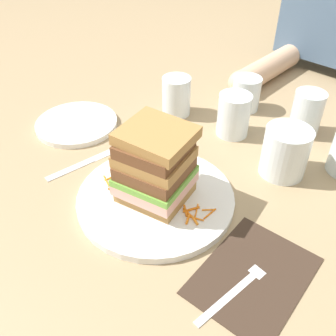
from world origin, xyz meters
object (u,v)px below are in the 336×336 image
object	(u,v)px
knife	(92,159)
side_plate	(77,124)
napkin_dark	(253,275)
empty_tumbler_3	(246,94)
main_plate	(156,198)
fork	(243,283)
empty_tumbler_0	(307,113)
empty_tumbler_1	(176,96)
sandwich	(155,166)
empty_tumbler_2	(234,115)
juice_glass	(285,155)

from	to	relation	value
knife	side_plate	bearing A→B (deg)	156.16
napkin_dark	empty_tumbler_3	world-z (taller)	empty_tumbler_3
main_plate	fork	xyz separation A→B (m)	(0.20, -0.04, -0.00)
empty_tumbler_0	empty_tumbler_1	world-z (taller)	empty_tumbler_0
sandwich	napkin_dark	bearing A→B (deg)	-4.23
empty_tumbler_1	side_plate	xyz separation A→B (m)	(-0.12, -0.19, -0.04)
knife	empty_tumbler_0	world-z (taller)	empty_tumbler_0
fork	knife	world-z (taller)	fork
knife	empty_tumbler_1	bearing A→B (deg)	90.01
empty_tumbler_0	side_plate	size ratio (longest dim) A/B	0.53
empty_tumbler_2	empty_tumbler_3	size ratio (longest dim) A/B	1.17
main_plate	side_plate	xyz separation A→B (m)	(-0.29, 0.05, -0.00)
fork	side_plate	bearing A→B (deg)	169.98
empty_tumbler_2	side_plate	bearing A→B (deg)	-141.73
fork	empty_tumbler_1	bearing A→B (deg)	143.43
side_plate	empty_tumbler_0	bearing A→B (deg)	40.16
empty_tumbler_0	empty_tumbler_3	bearing A→B (deg)	179.76
knife	empty_tumbler_3	size ratio (longest dim) A/B	2.65
juice_glass	empty_tumbler_1	size ratio (longest dim) A/B	1.06
fork	empty_tumbler_3	distance (m)	0.48
fork	knife	distance (m)	0.37
sandwich	fork	world-z (taller)	sandwich
napkin_dark	juice_glass	bearing A→B (deg)	111.39
napkin_dark	empty_tumbler_2	distance (m)	0.36
main_plate	sandwich	size ratio (longest dim) A/B	2.01
knife	empty_tumbler_0	distance (m)	0.44
sandwich	empty_tumbler_1	world-z (taller)	sandwich
main_plate	empty_tumbler_2	world-z (taller)	empty_tumbler_2
empty_tumbler_1	side_plate	size ratio (longest dim) A/B	0.50
juice_glass	empty_tumbler_0	world-z (taller)	empty_tumbler_0
side_plate	fork	bearing A→B (deg)	-10.02
empty_tumbler_0	sandwich	bearing A→B (deg)	-102.41
empty_tumbler_0	main_plate	bearing A→B (deg)	-102.44
empty_tumbler_0	fork	bearing A→B (deg)	-72.97
empty_tumbler_1	empty_tumbler_3	distance (m)	0.16
empty_tumbler_1	sandwich	bearing A→B (deg)	-54.55
sandwich	knife	world-z (taller)	sandwich
empty_tumbler_0	side_plate	xyz separation A→B (m)	(-0.37, -0.31, -0.04)
juice_glass	side_plate	distance (m)	0.43
sandwich	juice_glass	xyz separation A→B (m)	(0.11, 0.21, -0.04)
knife	juice_glass	world-z (taller)	juice_glass
juice_glass	knife	bearing A→B (deg)	-142.58
napkin_dark	empty_tumbler_3	xyz separation A→B (m)	(-0.27, 0.37, 0.04)
sandwich	empty_tumbler_1	size ratio (longest dim) A/B	1.51
main_plate	empty_tumbler_1	bearing A→B (deg)	125.35
sandwich	knife	bearing A→B (deg)	-178.62
napkin_dark	empty_tumbler_2	bearing A→B (deg)	130.51
empty_tumbler_2	fork	bearing A→B (deg)	-52.01
sandwich	empty_tumbler_0	world-z (taller)	sandwich
juice_glass	sandwich	bearing A→B (deg)	-118.29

